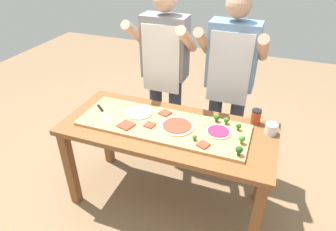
{
  "coord_description": "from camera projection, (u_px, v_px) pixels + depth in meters",
  "views": [
    {
      "loc": [
        0.65,
        -1.73,
        2.04
      ],
      "look_at": [
        0.0,
        0.01,
        0.88
      ],
      "focal_mm": 31.65,
      "sensor_mm": 36.0,
      "label": 1
    }
  ],
  "objects": [
    {
      "name": "cheese_crumble_c",
      "position": [
        132.0,
        132.0,
        2.13
      ],
      "size": [
        0.02,
        0.02,
        0.01
      ],
      "primitive_type": "cube",
      "rotation": [
        0.0,
        0.0,
        0.34
      ],
      "color": "white",
      "rests_on": "cutting_board"
    },
    {
      "name": "cheese_crumble_b",
      "position": [
        198.0,
        124.0,
        2.23
      ],
      "size": [
        0.01,
        0.01,
        0.01
      ],
      "primitive_type": "cube",
      "rotation": [
        0.0,
        0.0,
        1.34
      ],
      "color": "white",
      "rests_on": "cutting_board"
    },
    {
      "name": "flour_cup",
      "position": [
        271.0,
        129.0,
        2.15
      ],
      "size": [
        0.09,
        0.09,
        0.08
      ],
      "color": "white",
      "rests_on": "prep_table"
    },
    {
      "name": "pizza_slice_near_right",
      "position": [
        165.0,
        113.0,
        2.36
      ],
      "size": [
        0.11,
        0.11,
        0.01
      ],
      "primitive_type": "cube",
      "rotation": [
        0.0,
        0.0,
        -0.33
      ],
      "color": "#BC3D28",
      "rests_on": "cutting_board"
    },
    {
      "name": "broccoli_floret_center_right",
      "position": [
        239.0,
        126.0,
        2.15
      ],
      "size": [
        0.04,
        0.04,
        0.06
      ],
      "color": "#366618",
      "rests_on": "cutting_board"
    },
    {
      "name": "cheese_crumble_d",
      "position": [
        92.0,
        122.0,
        2.24
      ],
      "size": [
        0.02,
        0.02,
        0.01
      ],
      "primitive_type": "cube",
      "rotation": [
        0.0,
        0.0,
        0.36
      ],
      "color": "white",
      "rests_on": "cutting_board"
    },
    {
      "name": "pizza_slice_center",
      "position": [
        203.0,
        145.0,
        2.01
      ],
      "size": [
        0.1,
        0.1,
        0.01
      ],
      "primitive_type": "cube",
      "rotation": [
        0.0,
        0.0,
        -0.39
      ],
      "color": "#BC3D28",
      "rests_on": "cutting_board"
    },
    {
      "name": "sauce_jar",
      "position": [
        256.0,
        117.0,
        2.26
      ],
      "size": [
        0.07,
        0.07,
        0.12
      ],
      "color": "#99381E",
      "rests_on": "prep_table"
    },
    {
      "name": "cheese_crumble_e",
      "position": [
        189.0,
        116.0,
        2.32
      ],
      "size": [
        0.02,
        0.02,
        0.01
      ],
      "primitive_type": "cube",
      "rotation": [
        0.0,
        0.0,
        1.12
      ],
      "color": "silver",
      "rests_on": "cutting_board"
    },
    {
      "name": "broccoli_floret_center_left",
      "position": [
        239.0,
        150.0,
        1.91
      ],
      "size": [
        0.05,
        0.05,
        0.07
      ],
      "color": "#2C5915",
      "rests_on": "cutting_board"
    },
    {
      "name": "chefs_knife",
      "position": [
        102.0,
        111.0,
        2.39
      ],
      "size": [
        0.23,
        0.19,
        0.02
      ],
      "color": "#B7BABF",
      "rests_on": "cutting_board"
    },
    {
      "name": "pizza_whole_tomato_red",
      "position": [
        177.0,
        126.0,
        2.2
      ],
      "size": [
        0.26,
        0.26,
        0.02
      ],
      "color": "beige",
      "rests_on": "cutting_board"
    },
    {
      "name": "cook_left",
      "position": [
        165.0,
        66.0,
        2.68
      ],
      "size": [
        0.54,
        0.39,
        1.67
      ],
      "color": "#333847",
      "rests_on": "ground"
    },
    {
      "name": "pizza_whole_beet_magenta",
      "position": [
        218.0,
        132.0,
        2.14
      ],
      "size": [
        0.19,
        0.19,
        0.02
      ],
      "color": "beige",
      "rests_on": "cutting_board"
    },
    {
      "name": "prep_table",
      "position": [
        167.0,
        139.0,
        2.3
      ],
      "size": [
        1.62,
        0.7,
        0.78
      ],
      "color": "brown",
      "rests_on": "ground"
    },
    {
      "name": "cheese_crumble_a",
      "position": [
        204.0,
        125.0,
        2.21
      ],
      "size": [
        0.02,
        0.02,
        0.02
      ],
      "primitive_type": "cube",
      "rotation": [
        0.0,
        0.0,
        1.39
      ],
      "color": "white",
      "rests_on": "cutting_board"
    },
    {
      "name": "cutting_board",
      "position": [
        163.0,
        125.0,
        2.25
      ],
      "size": [
        1.29,
        0.44,
        0.02
      ],
      "primitive_type": "cube",
      "color": "tan",
      "rests_on": "prep_table"
    },
    {
      "name": "broccoli_floret_front_left",
      "position": [
        226.0,
        120.0,
        2.22
      ],
      "size": [
        0.04,
        0.04,
        0.06
      ],
      "color": "#3F7220",
      "rests_on": "cutting_board"
    },
    {
      "name": "pizza_whole_cheese_artichoke",
      "position": [
        139.0,
        112.0,
        2.37
      ],
      "size": [
        0.22,
        0.22,
        0.02
      ],
      "color": "beige",
      "rests_on": "cutting_board"
    },
    {
      "name": "pizza_slice_far_right",
      "position": [
        150.0,
        125.0,
        2.22
      ],
      "size": [
        0.09,
        0.09,
        0.01
      ],
      "primitive_type": "cube",
      "rotation": [
        0.0,
        0.0,
        -0.19
      ],
      "color": "#BC3D28",
      "rests_on": "cutting_board"
    },
    {
      "name": "cook_right",
      "position": [
        230.0,
        76.0,
        2.51
      ],
      "size": [
        0.54,
        0.39,
        1.67
      ],
      "color": "#333847",
      "rests_on": "ground"
    },
    {
      "name": "pizza_slice_near_left",
      "position": [
        126.0,
        125.0,
        2.21
      ],
      "size": [
        0.13,
        0.13,
        0.01
      ],
      "primitive_type": "cube",
      "rotation": [
        0.0,
        0.0,
        -0.28
      ],
      "color": "#BC3D28",
      "rests_on": "cutting_board"
    },
    {
      "name": "broccoli_floret_front_mid",
      "position": [
        217.0,
        118.0,
        2.25
      ],
      "size": [
        0.05,
        0.05,
        0.06
      ],
      "color": "#366618",
      "rests_on": "cutting_board"
    },
    {
      "name": "broccoli_floret_back_left",
      "position": [
        242.0,
        139.0,
        2.01
      ],
      "size": [
        0.04,
        0.04,
        0.07
      ],
      "color": "#487A23",
      "rests_on": "cutting_board"
    },
    {
      "name": "broccoli_floret_front_right",
      "position": [
        195.0,
        137.0,
        2.05
      ],
      "size": [
        0.03,
        0.03,
        0.04
      ],
      "color": "#3F7220",
      "rests_on": "cutting_board"
    },
    {
      "name": "ground_plane",
      "position": [
        167.0,
        199.0,
        2.65
      ],
      "size": [
        8.0,
        8.0,
        0.0
      ],
      "primitive_type": "plane",
      "color": "#896B4C"
    }
  ]
}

